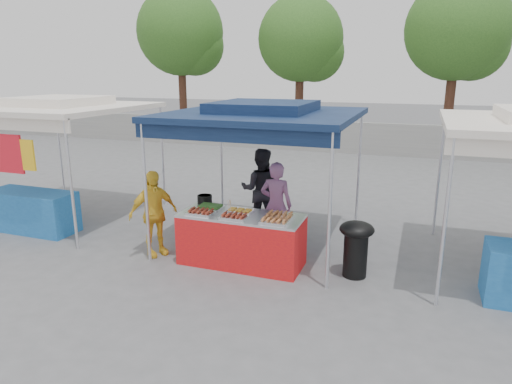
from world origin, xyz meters
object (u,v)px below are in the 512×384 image
(vendor_table, at_px, (241,239))
(wok_burner, at_px, (356,244))
(helper_man, at_px, (261,189))
(customer_person, at_px, (153,214))
(vendor_woman, at_px, (276,205))
(cooking_pot, at_px, (205,199))

(vendor_table, xyz_separation_m, wok_burner, (1.82, 0.16, 0.10))
(wok_burner, bearing_deg, helper_man, 165.07)
(wok_burner, distance_m, customer_person, 3.39)
(vendor_table, xyz_separation_m, helper_man, (-0.28, 1.73, 0.39))
(vendor_table, xyz_separation_m, vendor_woman, (0.30, 0.91, 0.36))
(vendor_table, height_order, customer_person, customer_person)
(vendor_woman, height_order, helper_man, helper_man)
(wok_burner, relative_size, vendor_woman, 0.57)
(vendor_table, bearing_deg, helper_man, 99.07)
(vendor_table, bearing_deg, customer_person, -174.44)
(wok_burner, distance_m, helper_man, 2.64)
(vendor_table, height_order, vendor_woman, vendor_woman)
(helper_man, bearing_deg, customer_person, 42.40)
(cooking_pot, relative_size, vendor_woman, 0.16)
(vendor_table, distance_m, vendor_woman, 1.03)
(vendor_table, xyz_separation_m, cooking_pot, (-0.83, 0.37, 0.50))
(cooking_pot, height_order, wok_burner, cooking_pot)
(vendor_table, height_order, wok_burner, wok_burner)
(cooking_pot, distance_m, wok_burner, 2.69)
(vendor_woman, relative_size, helper_man, 0.96)
(wok_burner, height_order, customer_person, customer_person)
(helper_man, bearing_deg, vendor_woman, 111.63)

